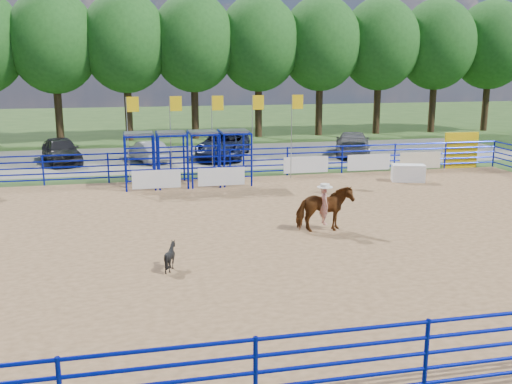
{
  "coord_description": "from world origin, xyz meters",
  "views": [
    {
      "loc": [
        -4.75,
        -18.1,
        5.74
      ],
      "look_at": [
        -0.61,
        1.0,
        1.3
      ],
      "focal_mm": 40.0,
      "sensor_mm": 36.0,
      "label": 1
    }
  ],
  "objects_px": {
    "car_d": "(353,143)",
    "car_a": "(61,150)",
    "car_b": "(148,151)",
    "car_c": "(223,145)",
    "horse_and_rider": "(324,207)",
    "calf": "(170,256)",
    "announcer_table": "(408,173)"
  },
  "relations": [
    {
      "from": "car_d",
      "to": "car_a",
      "type": "bearing_deg",
      "value": 18.48
    },
    {
      "from": "car_b",
      "to": "car_c",
      "type": "distance_m",
      "value": 4.6
    },
    {
      "from": "horse_and_rider",
      "to": "car_d",
      "type": "height_order",
      "value": "horse_and_rider"
    },
    {
      "from": "car_a",
      "to": "horse_and_rider",
      "type": "bearing_deg",
      "value": -73.35
    },
    {
      "from": "calf",
      "to": "car_a",
      "type": "bearing_deg",
      "value": -14.36
    },
    {
      "from": "car_a",
      "to": "car_c",
      "type": "distance_m",
      "value": 9.53
    },
    {
      "from": "car_a",
      "to": "car_b",
      "type": "xyz_separation_m",
      "value": [
        4.94,
        -0.4,
        -0.15
      ]
    },
    {
      "from": "car_c",
      "to": "car_d",
      "type": "distance_m",
      "value": 8.2
    },
    {
      "from": "car_a",
      "to": "car_d",
      "type": "xyz_separation_m",
      "value": [
        17.7,
        -0.71,
        -0.01
      ]
    },
    {
      "from": "car_a",
      "to": "car_c",
      "type": "height_order",
      "value": "car_c"
    },
    {
      "from": "announcer_table",
      "to": "calf",
      "type": "xyz_separation_m",
      "value": [
        -12.3,
        -9.92,
        -0.03
      ]
    },
    {
      "from": "horse_and_rider",
      "to": "announcer_table",
      "type": "bearing_deg",
      "value": 46.74
    },
    {
      "from": "horse_and_rider",
      "to": "car_c",
      "type": "distance_m",
      "value": 16.36
    },
    {
      "from": "car_b",
      "to": "car_c",
      "type": "xyz_separation_m",
      "value": [
        4.58,
        0.38,
        0.19
      ]
    },
    {
      "from": "horse_and_rider",
      "to": "calf",
      "type": "distance_m",
      "value": 6.09
    },
    {
      "from": "calf",
      "to": "car_c",
      "type": "bearing_deg",
      "value": -42.51
    },
    {
      "from": "car_b",
      "to": "car_d",
      "type": "xyz_separation_m",
      "value": [
        12.76,
        -0.31,
        0.13
      ]
    },
    {
      "from": "horse_and_rider",
      "to": "car_a",
      "type": "distance_m",
      "value": 19.41
    },
    {
      "from": "announcer_table",
      "to": "car_c",
      "type": "relative_size",
      "value": 0.27
    },
    {
      "from": "announcer_table",
      "to": "horse_and_rider",
      "type": "bearing_deg",
      "value": -133.26
    },
    {
      "from": "car_b",
      "to": "car_c",
      "type": "height_order",
      "value": "car_c"
    },
    {
      "from": "calf",
      "to": "car_a",
      "type": "height_order",
      "value": "car_a"
    },
    {
      "from": "car_a",
      "to": "car_b",
      "type": "distance_m",
      "value": 4.96
    },
    {
      "from": "car_d",
      "to": "announcer_table",
      "type": "bearing_deg",
      "value": 108.0
    },
    {
      "from": "car_b",
      "to": "car_c",
      "type": "relative_size",
      "value": 0.64
    },
    {
      "from": "announcer_table",
      "to": "car_c",
      "type": "xyz_separation_m",
      "value": [
        -7.77,
        9.06,
        0.38
      ]
    },
    {
      "from": "car_c",
      "to": "calf",
      "type": "bearing_deg",
      "value": -84.67
    },
    {
      "from": "horse_and_rider",
      "to": "car_a",
      "type": "bearing_deg",
      "value": 122.6
    },
    {
      "from": "calf",
      "to": "car_a",
      "type": "relative_size",
      "value": 0.17
    },
    {
      "from": "horse_and_rider",
      "to": "car_b",
      "type": "bearing_deg",
      "value": 109.06
    },
    {
      "from": "announcer_table",
      "to": "car_b",
      "type": "relative_size",
      "value": 0.42
    },
    {
      "from": "announcer_table",
      "to": "car_b",
      "type": "distance_m",
      "value": 15.1
    }
  ]
}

